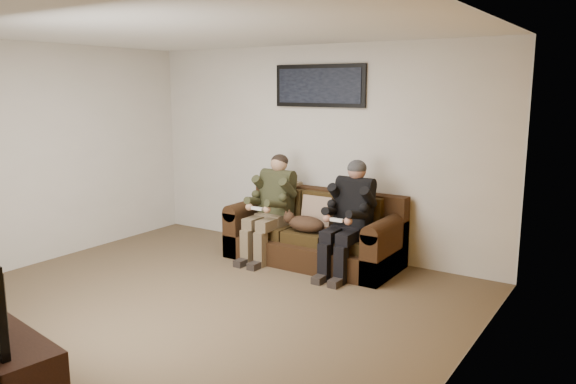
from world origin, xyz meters
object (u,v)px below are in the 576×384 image
Objects in this scene: person_right at (350,211)px; cat at (305,223)px; person_left at (272,201)px; framed_poster at (319,86)px; sofa at (316,235)px.

person_right is 0.59m from cat.
person_left is 1.02× the size of framed_poster.
person_left is 1.06m from person_right.
framed_poster reaches higher than sofa.
cat is 0.53× the size of framed_poster.
sofa is 1.63× the size of person_left.
sofa is at bearing 162.06° from person_right.
framed_poster reaches higher than cat.
cat is (0.52, -0.07, -0.19)m from person_left.
person_right reaches higher than sofa.
framed_poster is (0.33, 0.56, 1.39)m from person_left.
person_right is at bearing -17.94° from sofa.
sofa is 1.66× the size of framed_poster.
sofa is 3.15× the size of cat.
sofa is at bearing 86.42° from cat.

